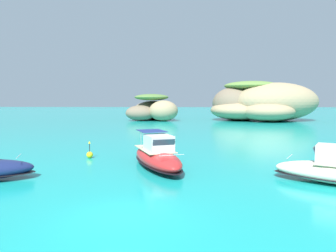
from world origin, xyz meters
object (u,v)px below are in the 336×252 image
islet_small (153,109)px  motorboat_red (157,156)px  channel_buoy (90,154)px  islet_large (260,105)px

islet_small → motorboat_red: 53.22m
channel_buoy → islet_large: bearing=61.0°
channel_buoy → motorboat_red: bearing=-28.9°
islet_large → channel_buoy: (-27.53, -49.73, -3.49)m
islet_large → islet_small: islet_large is taller
islet_large → channel_buoy: bearing=-119.0°
motorboat_red → channel_buoy: motorboat_red is taller
islet_large → islet_small: size_ratio=1.88×
motorboat_red → islet_small: bearing=95.4°
islet_large → motorboat_red: (-21.39, -53.11, -2.99)m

